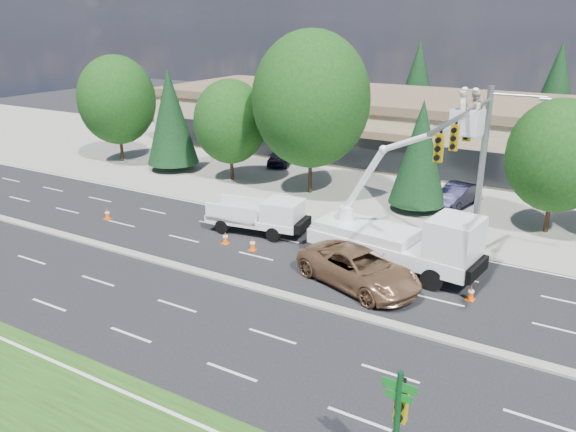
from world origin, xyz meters
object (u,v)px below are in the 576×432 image
Objects in this scene: signal_mast at (475,153)px; street_sign_pole at (398,422)px; utility_pickup at (262,219)px; bucket_truck at (409,233)px; minivan at (359,268)px.

street_sign_pole is (1.97, -15.45, -3.61)m from signal_mast.
bucket_truck reaches higher than utility_pickup.
minivan is (-5.85, 11.20, -1.56)m from street_sign_pole.
utility_pickup is at bearing -176.12° from signal_mast.
bucket_truck is at bearing 107.50° from street_sign_pole.
utility_pickup is (-11.61, -0.79, -5.16)m from signal_mast.
bucket_truck is (-4.38, 13.88, -0.39)m from street_sign_pole.
utility_pickup is 8.46m from minivan.
signal_mast is at bearing 97.27° from street_sign_pole.
street_sign_pole is at bearing -65.23° from bucket_truck.
signal_mast is at bearing -3.90° from utility_pickup.
signal_mast is 1.07× the size of bucket_truck.
utility_pickup reaches higher than minivan.
street_sign_pole reaches higher than utility_pickup.
bucket_truck is 1.49× the size of minivan.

